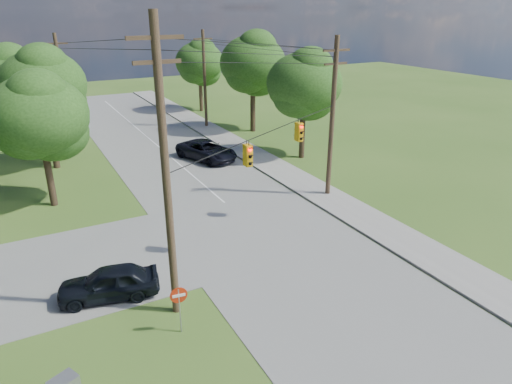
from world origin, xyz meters
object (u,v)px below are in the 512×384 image
pole_sw (166,174)px  do_not_enter_sign (179,300)px  pole_ne (332,117)px  car_main_north (207,150)px  pole_north_w (63,89)px  car_cross_dark (109,283)px  pole_north_e (205,79)px

pole_sw → do_not_enter_sign: size_ratio=5.77×
pole_ne → car_main_north: bearing=111.5°
car_main_north → pole_north_w: bearing=111.2°
pole_north_w → car_cross_dark: (-1.89, -27.30, -4.36)m
pole_north_e → car_cross_dark: bearing=-120.1°
pole_sw → car_cross_dark: (-2.29, 2.30, -5.46)m
car_main_north → do_not_enter_sign: 22.26m
pole_sw → car_cross_dark: 6.35m
car_cross_dark → do_not_enter_sign: (2.01, -3.71, 0.76)m
pole_ne → pole_north_w: 26.03m
pole_ne → pole_north_e: (-0.00, 22.00, -0.34)m
pole_sw → do_not_enter_sign: 4.91m
pole_ne → car_main_north: size_ratio=1.84×
car_main_north → do_not_enter_sign: bearing=-135.1°
pole_ne → pole_north_e: 22.00m
pole_north_e → do_not_enter_sign: (-13.78, -31.00, -3.59)m
pole_sw → pole_north_w: pole_sw is taller
pole_ne → do_not_enter_sign: size_ratio=5.05×
pole_north_w → pole_ne: bearing=-57.7°
pole_north_e → pole_ne: bearing=-90.0°
pole_sw → pole_north_e: size_ratio=1.20×
pole_north_w → car_main_north: 15.04m
pole_sw → pole_ne: 15.51m
pole_ne → pole_north_e: pole_ne is taller
pole_north_w → do_not_enter_sign: pole_north_w is taller
pole_sw → car_main_north: pole_sw is taller
pole_north_w → car_main_north: size_ratio=1.75×
car_cross_dark → do_not_enter_sign: 4.29m
pole_north_w → pole_sw: bearing=-89.2°
car_cross_dark → car_main_north: (11.40, 16.46, 0.05)m
pole_sw → do_not_enter_sign: (-0.28, -1.40, -4.69)m
pole_sw → pole_ne: (13.50, 7.60, -0.76)m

